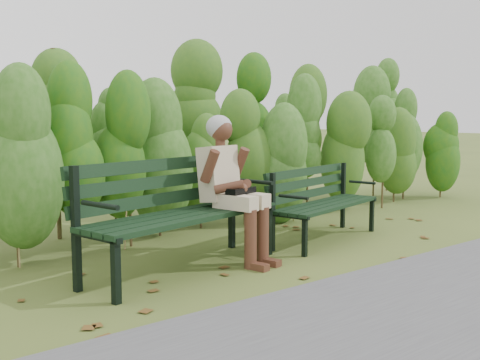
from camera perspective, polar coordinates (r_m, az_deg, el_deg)
ground at (r=5.68m, az=2.21°, el=-7.86°), size 80.00×80.00×0.00m
footpath at (r=4.32m, az=22.04°, el=-12.94°), size 60.00×2.50×0.01m
hedge_band at (r=7.02m, az=-7.70°, el=5.23°), size 11.04×1.67×2.42m
leaf_litter at (r=5.61m, az=3.36°, el=-8.02°), size 5.87×2.15×0.01m
bench_left at (r=5.18m, az=-6.59°, el=-2.51°), size 2.14×1.10×1.02m
bench_right at (r=6.45m, az=8.09°, el=-1.77°), size 1.73×0.92×0.83m
seated_woman at (r=5.40m, az=-1.01°, el=0.14°), size 0.58×0.85×1.42m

